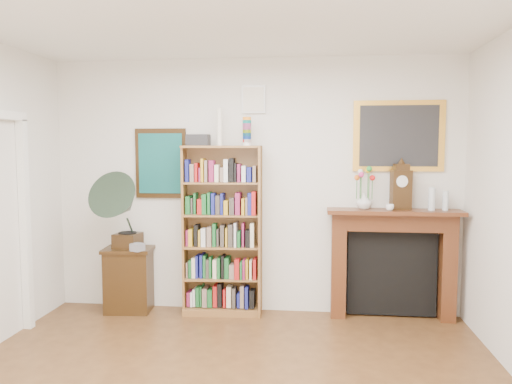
# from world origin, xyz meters

# --- Properties ---
(room) EXTENTS (4.51, 5.01, 2.81)m
(room) POSITION_xyz_m (0.00, 0.00, 1.40)
(room) COLOR #4A2D16
(room) RESTS_ON ground
(teal_poster) EXTENTS (0.58, 0.04, 0.78)m
(teal_poster) POSITION_xyz_m (-1.05, 2.48, 1.65)
(teal_poster) COLOR black
(teal_poster) RESTS_ON back_wall
(small_picture) EXTENTS (0.26, 0.04, 0.30)m
(small_picture) POSITION_xyz_m (0.00, 2.48, 2.35)
(small_picture) COLOR white
(small_picture) RESTS_ON back_wall
(gilt_painting) EXTENTS (0.95, 0.04, 0.75)m
(gilt_painting) POSITION_xyz_m (1.55, 2.48, 1.95)
(gilt_painting) COLOR gold
(gilt_painting) RESTS_ON back_wall
(bookshelf) EXTENTS (0.87, 0.36, 2.13)m
(bookshelf) POSITION_xyz_m (-0.33, 2.33, 1.03)
(bookshelf) COLOR brown
(bookshelf) RESTS_ON floor
(side_cabinet) EXTENTS (0.56, 0.43, 0.72)m
(side_cabinet) POSITION_xyz_m (-1.38, 2.29, 0.36)
(side_cabinet) COLOR black
(side_cabinet) RESTS_ON floor
(fireplace) EXTENTS (1.40, 0.34, 1.18)m
(fireplace) POSITION_xyz_m (1.50, 2.40, 0.70)
(fireplace) COLOR #472510
(fireplace) RESTS_ON floor
(gramophone) EXTENTS (0.59, 0.71, 0.86)m
(gramophone) POSITION_xyz_m (-1.39, 2.16, 1.20)
(gramophone) COLOR black
(gramophone) RESTS_ON side_cabinet
(cd_stack) EXTENTS (0.16, 0.16, 0.08)m
(cd_stack) POSITION_xyz_m (-1.22, 2.15, 0.76)
(cd_stack) COLOR #A3A2AE
(cd_stack) RESTS_ON side_cabinet
(mantel_clock) EXTENTS (0.22, 0.15, 0.48)m
(mantel_clock) POSITION_xyz_m (1.57, 2.38, 1.41)
(mantel_clock) COLOR black
(mantel_clock) RESTS_ON fireplace
(flower_vase) EXTENTS (0.17, 0.17, 0.17)m
(flower_vase) POSITION_xyz_m (1.19, 2.36, 1.26)
(flower_vase) COLOR silver
(flower_vase) RESTS_ON fireplace
(teacup) EXTENTS (0.11, 0.11, 0.07)m
(teacup) POSITION_xyz_m (1.44, 2.26, 1.21)
(teacup) COLOR white
(teacup) RESTS_ON fireplace
(bottle_left) EXTENTS (0.07, 0.07, 0.24)m
(bottle_left) POSITION_xyz_m (1.88, 2.33, 1.30)
(bottle_left) COLOR silver
(bottle_left) RESTS_ON fireplace
(bottle_right) EXTENTS (0.06, 0.06, 0.20)m
(bottle_right) POSITION_xyz_m (2.02, 2.36, 1.28)
(bottle_right) COLOR silver
(bottle_right) RESTS_ON fireplace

